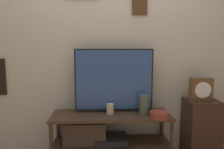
{
  "coord_description": "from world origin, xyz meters",
  "views": [
    {
      "loc": [
        -0.13,
        -2.13,
        1.34
      ],
      "look_at": [
        0.01,
        0.26,
        1.03
      ],
      "focal_mm": 35.0,
      "sensor_mm": 36.0,
      "label": 1
    }
  ],
  "objects": [
    {
      "name": "media_console",
      "position": [
        -0.12,
        0.26,
        0.36
      ],
      "size": [
        1.34,
        0.43,
        0.57
      ],
      "color": "#422D1E",
      "rests_on": "ground_plane"
    },
    {
      "name": "mantel_clock",
      "position": [
        1.04,
        0.29,
        0.84
      ],
      "size": [
        0.25,
        0.11,
        0.26
      ],
      "color": "brown",
      "rests_on": "side_table"
    },
    {
      "name": "candle_jar",
      "position": [
        -0.01,
        0.27,
        0.63
      ],
      "size": [
        0.08,
        0.08,
        0.12
      ],
      "color": "beige",
      "rests_on": "media_console"
    },
    {
      "name": "vase_tall_ceramic",
      "position": [
        0.36,
        0.22,
        0.69
      ],
      "size": [
        0.11,
        0.11,
        0.22
      ],
      "color": "#4C5647",
      "rests_on": "media_console"
    },
    {
      "name": "wall_back",
      "position": [
        0.0,
        0.52,
        1.36
      ],
      "size": [
        6.4,
        0.08,
        2.7
      ],
      "color": "beige",
      "rests_on": "ground_plane"
    },
    {
      "name": "television",
      "position": [
        0.04,
        0.35,
        0.95
      ],
      "size": [
        0.9,
        0.05,
        0.74
      ],
      "color": "black",
      "rests_on": "media_console"
    },
    {
      "name": "vase_wide_bowl",
      "position": [
        0.51,
        0.1,
        0.61
      ],
      "size": [
        0.21,
        0.21,
        0.07
      ],
      "color": "brown",
      "rests_on": "media_console"
    },
    {
      "name": "side_table",
      "position": [
        1.08,
        0.3,
        0.35
      ],
      "size": [
        0.37,
        0.35,
        0.71
      ],
      "color": "#382319",
      "rests_on": "ground_plane"
    }
  ]
}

